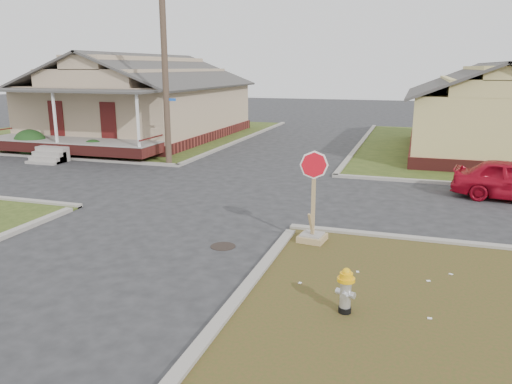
% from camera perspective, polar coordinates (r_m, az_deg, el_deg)
% --- Properties ---
extents(ground, '(120.00, 120.00, 0.00)m').
position_cam_1_polar(ground, '(14.09, -11.41, -4.50)').
color(ground, '#252527').
rests_on(ground, ground).
extents(verge_far_left, '(19.00, 19.00, 0.05)m').
position_cam_1_polar(verge_far_left, '(35.81, -15.74, 6.51)').
color(verge_far_left, '#304217').
rests_on(verge_far_left, ground).
extents(curbs, '(80.00, 40.00, 0.12)m').
position_cam_1_polar(curbs, '(18.43, -3.89, 0.17)').
color(curbs, gray).
rests_on(curbs, ground).
extents(manhole, '(0.64, 0.64, 0.01)m').
position_cam_1_polar(manhole, '(12.75, -3.79, -6.21)').
color(manhole, black).
rests_on(manhole, ground).
extents(corner_house, '(10.10, 15.50, 5.30)m').
position_cam_1_polar(corner_house, '(32.90, -12.83, 10.01)').
color(corner_house, maroon).
rests_on(corner_house, ground).
extents(side_house_yellow, '(7.60, 11.60, 4.70)m').
position_cam_1_polar(side_house_yellow, '(28.39, 24.81, 8.29)').
color(side_house_yellow, maroon).
rests_on(side_house_yellow, ground).
extents(utility_pole, '(1.80, 0.28, 9.00)m').
position_cam_1_polar(utility_pole, '(23.20, -10.40, 14.46)').
color(utility_pole, '#48342A').
rests_on(utility_pole, ground).
extents(fire_hydrant, '(0.32, 0.32, 0.87)m').
position_cam_1_polar(fire_hydrant, '(9.35, 10.21, -10.77)').
color(fire_hydrant, black).
rests_on(fire_hydrant, ground).
extents(stop_sign, '(0.67, 0.66, 2.37)m').
position_cam_1_polar(stop_sign, '(12.89, 6.49, -3.44)').
color(stop_sign, tan).
rests_on(stop_sign, ground).
extents(hedge_left, '(1.59, 1.30, 1.21)m').
position_cam_1_polar(hedge_left, '(28.30, -24.40, 5.19)').
color(hedge_left, '#183814').
rests_on(hedge_left, verge_far_left).
extents(hedge_right, '(1.26, 1.04, 0.97)m').
position_cam_1_polar(hedge_right, '(26.04, -18.09, 4.80)').
color(hedge_right, '#183814').
rests_on(hedge_right, verge_far_left).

